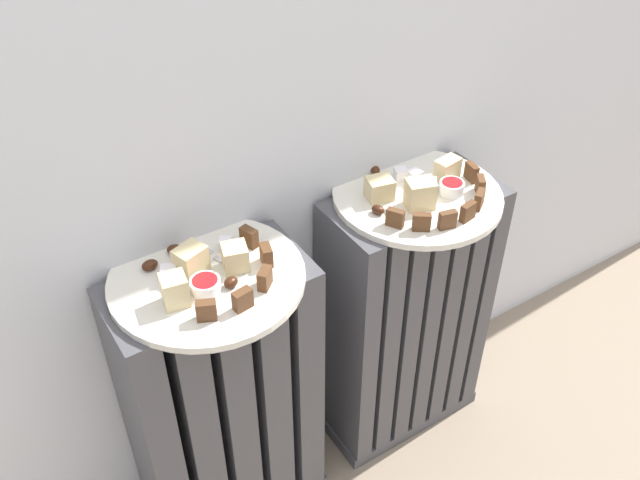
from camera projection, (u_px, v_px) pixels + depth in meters
radiator_left at (224, 405)px, 1.27m from camera, size 0.35×0.17×0.60m
radiator_right at (404, 318)px, 1.45m from camera, size 0.35×0.17×0.60m
plate_left at (207, 278)px, 1.08m from camera, size 0.31×0.31×0.01m
plate_right at (417, 195)px, 1.26m from camera, size 0.31×0.31×0.01m
dark_cake_slice_left_0 at (206, 311)px, 0.99m from camera, size 0.03×0.03×0.03m
dark_cake_slice_left_1 at (243, 300)px, 1.01m from camera, size 0.03×0.02×0.03m
dark_cake_slice_left_2 at (265, 278)px, 1.05m from camera, size 0.03×0.03×0.03m
dark_cake_slice_left_3 at (266, 255)px, 1.09m from camera, size 0.02×0.03×0.03m
dark_cake_slice_left_4 at (249, 237)px, 1.12m from camera, size 0.02×0.03×0.03m
marble_cake_slice_left_0 at (191, 261)px, 1.07m from camera, size 0.06×0.05×0.05m
marble_cake_slice_left_1 at (175, 290)px, 1.01m from camera, size 0.04×0.04×0.05m
marble_cake_slice_left_2 at (235, 257)px, 1.08m from camera, size 0.05×0.05×0.04m
turkish_delight_left_0 at (226, 244)px, 1.12m from camera, size 0.03×0.03×0.02m
turkish_delight_left_1 at (169, 274)px, 1.06m from camera, size 0.03×0.03×0.02m
medjool_date_left_0 at (150, 265)px, 1.08m from camera, size 0.03×0.02×0.02m
medjool_date_left_1 at (175, 249)px, 1.11m from camera, size 0.03×0.03×0.02m
medjool_date_left_2 at (231, 282)px, 1.05m from camera, size 0.03×0.03×0.02m
jam_bowl_left at (205, 284)px, 1.04m from camera, size 0.05×0.05×0.02m
dark_cake_slice_right_0 at (395, 218)px, 1.16m from camera, size 0.03×0.03×0.03m
dark_cake_slice_right_1 at (422, 222)px, 1.16m from camera, size 0.03×0.03×0.03m
dark_cake_slice_right_2 at (447, 220)px, 1.16m from camera, size 0.03×0.02×0.03m
dark_cake_slice_right_3 at (468, 212)px, 1.18m from camera, size 0.03×0.02×0.03m
dark_cake_slice_right_4 at (479, 199)px, 1.21m from camera, size 0.03×0.03×0.03m
dark_cake_slice_right_5 at (480, 185)px, 1.24m from camera, size 0.03×0.03×0.03m
dark_cake_slice_right_6 at (471, 172)px, 1.27m from camera, size 0.02×0.03×0.03m
marble_cake_slice_right_0 at (447, 169)px, 1.28m from camera, size 0.05×0.04×0.04m
marble_cake_slice_right_1 at (420, 194)px, 1.20m from camera, size 0.06×0.05×0.05m
marble_cake_slice_right_2 at (380, 188)px, 1.23m from camera, size 0.05×0.05×0.04m
turkish_delight_right_0 at (401, 174)px, 1.28m from camera, size 0.03×0.03×0.02m
turkish_delight_right_1 at (414, 176)px, 1.27m from camera, size 0.02×0.02×0.02m
turkish_delight_right_2 at (429, 185)px, 1.25m from camera, size 0.03×0.03×0.02m
medjool_date_right_0 at (378, 210)px, 1.20m from camera, size 0.03×0.03×0.02m
medjool_date_right_1 at (374, 169)px, 1.30m from camera, size 0.02×0.03×0.01m
jam_bowl_right at (452, 187)px, 1.24m from camera, size 0.04×0.04×0.02m
fork at (218, 259)px, 1.10m from camera, size 0.05×0.10×0.00m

